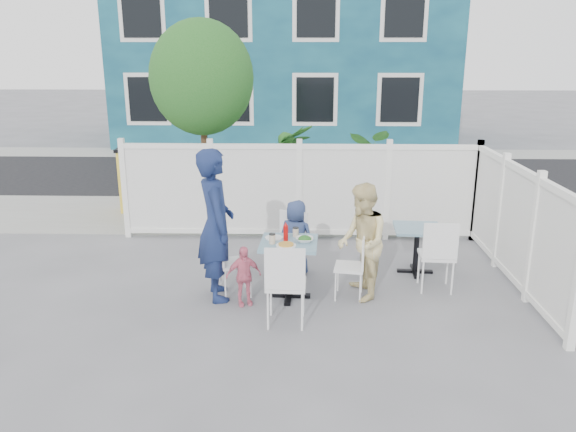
{
  "coord_description": "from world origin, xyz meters",
  "views": [
    {
      "loc": [
        0.17,
        -6.59,
        3.04
      ],
      "look_at": [
        -0.03,
        0.44,
        0.97
      ],
      "focal_mm": 35.0,
      "sensor_mm": 36.0,
      "label": 1
    }
  ],
  "objects_px": {
    "utility_cabinet": "(138,181)",
    "spare_table": "(417,238)",
    "toddler": "(244,276)",
    "chair_left": "(229,257)",
    "main_table": "(289,254)",
    "boy": "(296,238)",
    "chair_right": "(355,262)",
    "chair_near": "(286,280)",
    "man": "(216,225)",
    "chair_back": "(290,239)",
    "woman": "(362,242)"
  },
  "relations": [
    {
      "from": "man",
      "to": "boy",
      "type": "distance_m",
      "value": 1.35
    },
    {
      "from": "chair_left",
      "to": "utility_cabinet",
      "type": "bearing_deg",
      "value": -167.31
    },
    {
      "from": "chair_near",
      "to": "spare_table",
      "type": "bearing_deg",
      "value": 44.96
    },
    {
      "from": "boy",
      "to": "toddler",
      "type": "relative_size",
      "value": 1.4
    },
    {
      "from": "chair_near",
      "to": "boy",
      "type": "xyz_separation_m",
      "value": [
        0.09,
        1.6,
        -0.04
      ]
    },
    {
      "from": "spare_table",
      "to": "chair_right",
      "type": "xyz_separation_m",
      "value": [
        -0.94,
        -0.86,
        -0.04
      ]
    },
    {
      "from": "chair_left",
      "to": "chair_right",
      "type": "relative_size",
      "value": 1.05
    },
    {
      "from": "chair_back",
      "to": "utility_cabinet",
      "type": "bearing_deg",
      "value": -24.78
    },
    {
      "from": "chair_left",
      "to": "boy",
      "type": "bearing_deg",
      "value": 114.04
    },
    {
      "from": "chair_right",
      "to": "spare_table",
      "type": "bearing_deg",
      "value": -38.68
    },
    {
      "from": "chair_left",
      "to": "main_table",
      "type": "bearing_deg",
      "value": 68.69
    },
    {
      "from": "chair_left",
      "to": "chair_near",
      "type": "height_order",
      "value": "chair_near"
    },
    {
      "from": "main_table",
      "to": "man",
      "type": "xyz_separation_m",
      "value": [
        -0.91,
        -0.01,
        0.38
      ]
    },
    {
      "from": "utility_cabinet",
      "to": "main_table",
      "type": "distance_m",
      "value": 5.0
    },
    {
      "from": "toddler",
      "to": "utility_cabinet",
      "type": "bearing_deg",
      "value": 100.3
    },
    {
      "from": "main_table",
      "to": "boy",
      "type": "distance_m",
      "value": 0.81
    },
    {
      "from": "chair_left",
      "to": "chair_back",
      "type": "relative_size",
      "value": 0.98
    },
    {
      "from": "main_table",
      "to": "utility_cabinet",
      "type": "bearing_deg",
      "value": 127.61
    },
    {
      "from": "man",
      "to": "toddler",
      "type": "distance_m",
      "value": 0.72
    },
    {
      "from": "boy",
      "to": "spare_table",
      "type": "bearing_deg",
      "value": -153.51
    },
    {
      "from": "spare_table",
      "to": "woman",
      "type": "xyz_separation_m",
      "value": [
        -0.86,
        -0.85,
        0.22
      ]
    },
    {
      "from": "spare_table",
      "to": "chair_back",
      "type": "height_order",
      "value": "chair_back"
    },
    {
      "from": "chair_right",
      "to": "chair_near",
      "type": "xyz_separation_m",
      "value": [
        -0.85,
        -0.82,
        0.09
      ]
    },
    {
      "from": "utility_cabinet",
      "to": "chair_right",
      "type": "relative_size",
      "value": 1.43
    },
    {
      "from": "chair_near",
      "to": "chair_left",
      "type": "bearing_deg",
      "value": 133.1
    },
    {
      "from": "chair_near",
      "to": "woman",
      "type": "distance_m",
      "value": 1.26
    },
    {
      "from": "toddler",
      "to": "chair_left",
      "type": "bearing_deg",
      "value": 106.23
    },
    {
      "from": "chair_right",
      "to": "boy",
      "type": "relative_size",
      "value": 0.78
    },
    {
      "from": "main_table",
      "to": "chair_back",
      "type": "bearing_deg",
      "value": 89.92
    },
    {
      "from": "chair_right",
      "to": "man",
      "type": "distance_m",
      "value": 1.81
    },
    {
      "from": "chair_right",
      "to": "toddler",
      "type": "distance_m",
      "value": 1.42
    },
    {
      "from": "chair_left",
      "to": "chair_back",
      "type": "height_order",
      "value": "chair_back"
    },
    {
      "from": "man",
      "to": "toddler",
      "type": "xyz_separation_m",
      "value": [
        0.36,
        -0.23,
        -0.58
      ]
    },
    {
      "from": "chair_left",
      "to": "woman",
      "type": "relative_size",
      "value": 0.59
    },
    {
      "from": "spare_table",
      "to": "woman",
      "type": "relative_size",
      "value": 0.46
    },
    {
      "from": "chair_back",
      "to": "woman",
      "type": "xyz_separation_m",
      "value": [
        0.91,
        -0.73,
        0.22
      ]
    },
    {
      "from": "chair_right",
      "to": "chair_back",
      "type": "xyz_separation_m",
      "value": [
        -0.84,
        0.74,
        0.04
      ]
    },
    {
      "from": "chair_near",
      "to": "boy",
      "type": "bearing_deg",
      "value": 88.43
    },
    {
      "from": "chair_left",
      "to": "chair_right",
      "type": "height_order",
      "value": "chair_left"
    },
    {
      "from": "main_table",
      "to": "boy",
      "type": "bearing_deg",
      "value": 84.32
    },
    {
      "from": "utility_cabinet",
      "to": "spare_table",
      "type": "xyz_separation_m",
      "value": [
        4.83,
        -3.08,
        -0.08
      ]
    },
    {
      "from": "chair_near",
      "to": "woman",
      "type": "height_order",
      "value": "woman"
    },
    {
      "from": "main_table",
      "to": "woman",
      "type": "relative_size",
      "value": 0.5
    },
    {
      "from": "woman",
      "to": "toddler",
      "type": "relative_size",
      "value": 1.95
    },
    {
      "from": "boy",
      "to": "toddler",
      "type": "height_order",
      "value": "boy"
    },
    {
      "from": "toddler",
      "to": "chair_right",
      "type": "bearing_deg",
      "value": -10.3
    },
    {
      "from": "man",
      "to": "boy",
      "type": "bearing_deg",
      "value": -67.66
    },
    {
      "from": "chair_left",
      "to": "chair_back",
      "type": "bearing_deg",
      "value": 114.85
    },
    {
      "from": "chair_back",
      "to": "man",
      "type": "bearing_deg",
      "value": 61.35
    },
    {
      "from": "utility_cabinet",
      "to": "spare_table",
      "type": "bearing_deg",
      "value": -34.85
    }
  ]
}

